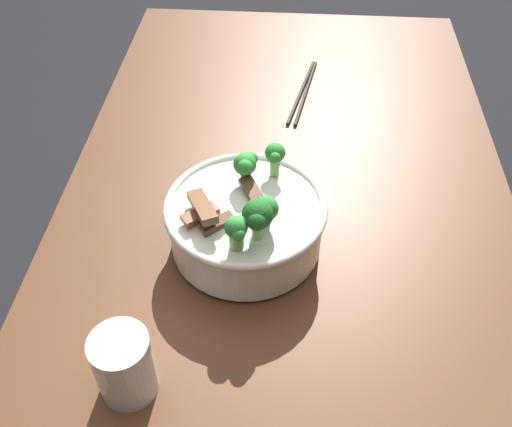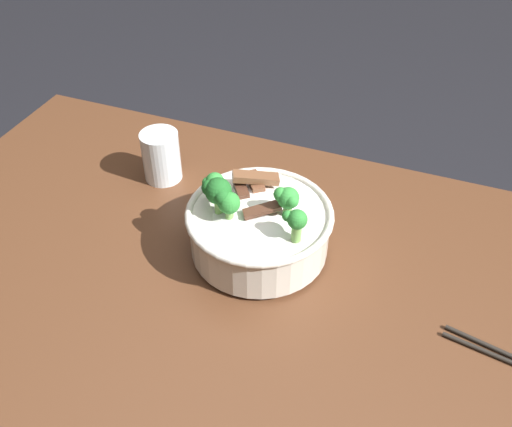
{
  "view_description": "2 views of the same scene",
  "coord_description": "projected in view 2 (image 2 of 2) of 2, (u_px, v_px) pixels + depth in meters",
  "views": [
    {
      "loc": [
        0.67,
        -0.0,
        1.43
      ],
      "look_at": [
        0.09,
        -0.05,
        0.85
      ],
      "focal_mm": 40.49,
      "sensor_mm": 36.0,
      "label": 1
    },
    {
      "loc": [
        -0.17,
        0.58,
        1.45
      ],
      "look_at": [
        0.09,
        -0.1,
        0.81
      ],
      "focal_mm": 39.73,
      "sensor_mm": 36.0,
      "label": 2
    }
  ],
  "objects": [
    {
      "name": "drinking_glass",
      "position": [
        162.0,
        159.0,
        1.09
      ],
      "size": [
        0.07,
        0.07,
        0.1
      ],
      "color": "white",
      "rests_on": "dining_table"
    },
    {
      "name": "rice_bowl",
      "position": [
        259.0,
        225.0,
        0.93
      ],
      "size": [
        0.24,
        0.24,
        0.15
      ],
      "color": "silver",
      "rests_on": "dining_table"
    },
    {
      "name": "dining_table",
      "position": [
        286.0,
        336.0,
        0.99
      ],
      "size": [
        1.44,
        0.77,
        0.76
      ],
      "color": "#56331E",
      "rests_on": "ground"
    }
  ]
}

